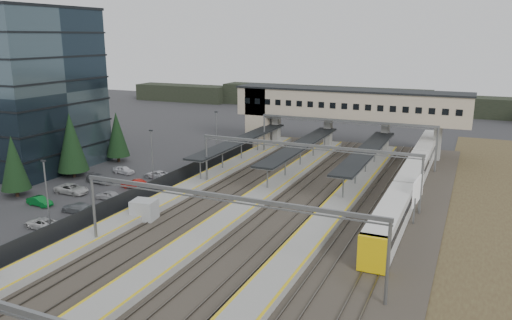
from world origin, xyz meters
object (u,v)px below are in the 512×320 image
at_px(office_building, 8,88).
at_px(footbridge, 333,107).
at_px(train, 413,177).
at_px(billboard, 418,191).
at_px(relay_cabin_far, 144,210).

relative_size(office_building, footbridge, 0.60).
distance_m(footbridge, train, 25.46).
xyz_separation_m(office_building, billboard, (61.81, 0.70, -8.92)).
relative_size(relay_cabin_far, billboard, 0.50).
bearing_deg(relay_cabin_far, footbridge, 77.38).
bearing_deg(relay_cabin_far, billboard, 25.45).
height_order(office_building, billboard, office_building).
xyz_separation_m(relay_cabin_far, footbridge, (9.50, 42.43, 6.73)).
bearing_deg(billboard, office_building, -179.35).
relative_size(office_building, relay_cabin_far, 8.33).
distance_m(footbridge, billboard, 34.75).
bearing_deg(office_building, billboard, 0.65).
bearing_deg(relay_cabin_far, office_building, 160.02).
distance_m(office_building, footbridge, 53.18).
bearing_deg(train, footbridge, 131.24).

